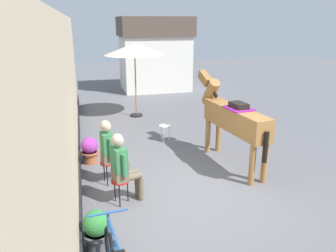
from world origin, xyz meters
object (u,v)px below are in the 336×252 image
object	(u,v)px
seated_visitor_near	(123,165)
cafe_parasol	(135,50)
saddled_horse_center	(232,118)
flower_planter_near	(97,229)
flower_planter_far	(90,150)
spare_stool_white	(165,127)
seated_visitor_far	(111,148)

from	to	relation	value
seated_visitor_near	cafe_parasol	xyz separation A→B (m)	(1.23, 5.87, 1.59)
saddled_horse_center	flower_planter_near	size ratio (longest dim) A/B	4.68
saddled_horse_center	cafe_parasol	bearing A→B (deg)	107.15
flower_planter_far	flower_planter_near	bearing A→B (deg)	-90.23
flower_planter_far	spare_stool_white	world-z (taller)	flower_planter_far
cafe_parasol	spare_stool_white	xyz separation A→B (m)	(0.35, -2.78, -1.96)
flower_planter_far	cafe_parasol	size ratio (longest dim) A/B	0.25
seated_visitor_far	cafe_parasol	distance (m)	5.41
seated_visitor_near	seated_visitor_far	size ratio (longest dim) A/B	1.00
cafe_parasol	seated_visitor_far	bearing A→B (deg)	-105.37
flower_planter_far	saddled_horse_center	bearing A→B (deg)	-16.02
seated_visitor_far	flower_planter_far	bearing A→B (deg)	109.26
flower_planter_near	spare_stool_white	bearing A→B (deg)	63.64
seated_visitor_near	seated_visitor_far	distance (m)	0.89
flower_planter_near	cafe_parasol	bearing A→B (deg)	75.82
seated_visitor_far	flower_planter_near	bearing A→B (deg)	-101.31
flower_planter_near	flower_planter_far	world-z (taller)	same
flower_planter_far	spare_stool_white	distance (m)	2.37
flower_planter_near	spare_stool_white	xyz separation A→B (m)	(2.15, 4.33, 0.07)
saddled_horse_center	cafe_parasol	xyz separation A→B (m)	(-1.46, 4.74, 1.20)
cafe_parasol	flower_planter_far	bearing A→B (deg)	-115.08
saddled_horse_center	cafe_parasol	size ratio (longest dim) A/B	1.16
flower_planter_near	spare_stool_white	size ratio (longest dim) A/B	1.39
seated_visitor_near	cafe_parasol	world-z (taller)	cafe_parasol
seated_visitor_near	flower_planter_far	distance (m)	2.18
saddled_horse_center	spare_stool_white	xyz separation A→B (m)	(-1.11, 1.97, -0.76)
spare_stool_white	seated_visitor_far	bearing A→B (deg)	-127.93
seated_visitor_far	flower_planter_far	world-z (taller)	seated_visitor_far
seated_visitor_far	spare_stool_white	world-z (taller)	seated_visitor_far
flower_planter_near	seated_visitor_near	bearing A→B (deg)	65.61
flower_planter_near	spare_stool_white	distance (m)	4.84
flower_planter_near	cafe_parasol	xyz separation A→B (m)	(1.80, 7.11, 2.03)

